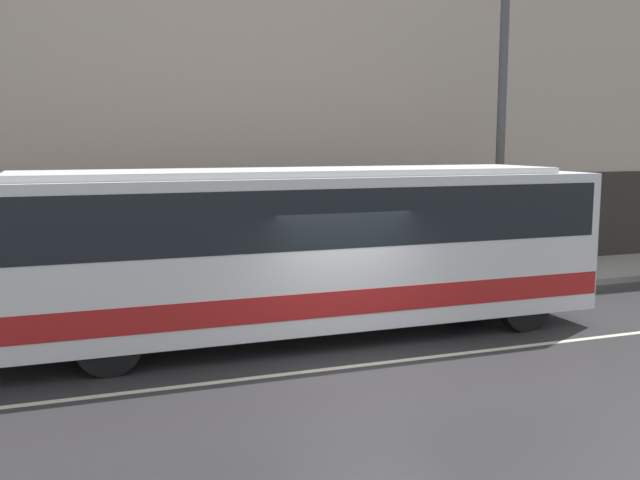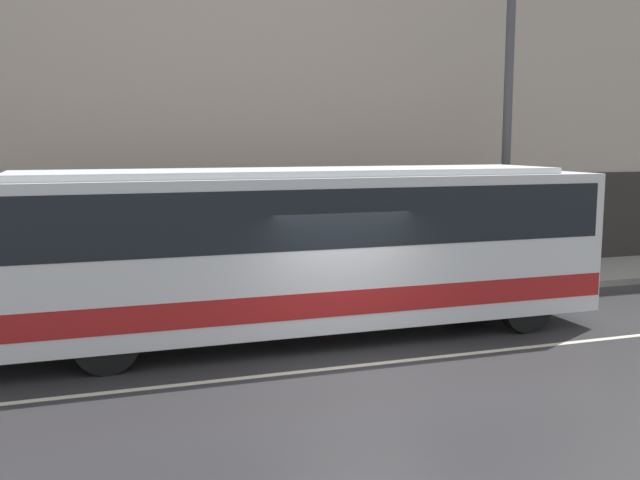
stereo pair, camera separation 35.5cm
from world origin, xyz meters
The scene contains 7 objects.
ground_plane centered at (0.00, 0.00, 0.00)m, with size 60.00×60.00×0.00m, color #2D2D30.
sidewalk centered at (0.00, 5.52, 0.09)m, with size 60.00×3.04×0.17m.
building_facade centered at (0.00, 7.18, 5.69)m, with size 60.00×0.35×11.78m.
lane_stripe centered at (0.00, 0.00, 0.00)m, with size 54.00×0.14×0.01m.
transit_bus centered at (-0.45, 2.03, 1.82)m, with size 11.93×2.54×3.22m.
utility_pole_near centered at (5.83, 4.74, 3.92)m, with size 0.22×0.22×7.48m.
pedestrian_waiting centered at (1.52, 5.75, 1.00)m, with size 0.36×0.36×1.76m.
Camera 1 is at (-4.66, -10.60, 3.73)m, focal length 40.00 mm.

